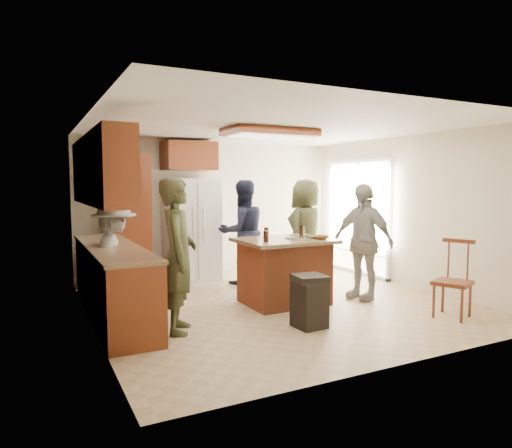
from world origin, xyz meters
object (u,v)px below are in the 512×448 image
person_counter (115,258)px  refrigerator (191,229)px  person_side_right (362,241)px  person_front_left (178,256)px  person_behind_right (306,232)px  person_behind_left (242,232)px  spindle_chair (453,282)px  trash_bin (309,301)px  kitchen_island (284,271)px

person_counter → refrigerator: (1.61, 1.70, 0.15)m
person_side_right → person_counter: size_ratio=1.14×
person_front_left → person_behind_right: bearing=-41.0°
person_behind_left → person_behind_right: size_ratio=0.99×
person_front_left → spindle_chair: 3.49m
person_behind_left → trash_bin: 2.63m
person_behind_left → spindle_chair: size_ratio=1.78×
person_side_right → refrigerator: 3.06m
person_counter → person_behind_left: bearing=-50.1°
person_behind_right → person_side_right: size_ratio=1.04×
refrigerator → person_behind_left: bearing=-46.7°
person_behind_right → person_counter: person_behind_right is taller
trash_bin → person_side_right: bearing=29.0°
kitchen_island → spindle_chair: (1.58, -1.57, -0.02)m
trash_bin → refrigerator: bearing=96.3°
person_behind_right → spindle_chair: person_behind_right is taller
person_front_left → person_behind_left: 2.66m
refrigerator → spindle_chair: (2.23, -3.74, -0.45)m
person_front_left → refrigerator: 2.92m
person_side_right → spindle_chair: size_ratio=1.72×
kitchen_island → spindle_chair: spindle_chair is taller
person_behind_left → person_side_right: size_ratio=1.03×
person_behind_right → spindle_chair: bearing=75.1°
person_front_left → kitchen_island: person_front_left is taller
person_front_left → person_counter: size_ratio=1.18×
person_behind_right → trash_bin: (-1.26, -2.03, -0.58)m
person_counter → person_behind_right: bearing=-65.2°
spindle_chair → person_behind_left: bearing=117.2°
refrigerator → kitchen_island: refrigerator is taller
refrigerator → person_behind_right: bearing=-37.3°
person_front_left → kitchen_island: 1.85m
person_side_right → refrigerator: bearing=-158.6°
person_counter → spindle_chair: size_ratio=1.51×
kitchen_island → trash_bin: size_ratio=2.03×
person_behind_left → person_side_right: bearing=121.7°
person_behind_left → person_behind_right: (0.94, -0.52, 0.01)m
person_front_left → refrigerator: bearing=-1.4°
refrigerator → spindle_chair: refrigerator is taller
trash_bin → person_behind_left: bearing=83.0°
refrigerator → kitchen_island: 2.31m
person_behind_right → person_side_right: 1.24m
person_behind_right → trash_bin: bearing=29.5°
person_side_right → person_behind_left: bearing=-161.7°
person_front_left → person_behind_right: 3.07m
person_behind_right → refrigerator: refrigerator is taller
person_front_left → refrigerator: refrigerator is taller
person_behind_left → person_counter: 2.49m
kitchen_island → person_behind_right: bearing=44.1°
person_behind_right → spindle_chair: size_ratio=1.80×
person_behind_right → kitchen_island: size_ratio=1.40×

